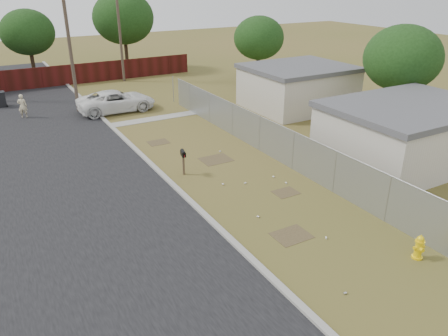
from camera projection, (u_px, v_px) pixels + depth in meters
ground at (240, 182)px, 20.93m from camera, size 120.00×120.00×0.00m
street at (61, 153)px, 24.26m from camera, size 15.10×60.00×0.12m
chainlink_fence at (281, 148)px, 22.84m from camera, size 0.10×27.06×2.02m
privacy_fence at (30, 79)px, 37.72m from camera, size 30.00×0.12×1.80m
utility_poles at (61, 37)px, 33.80m from camera, size 12.60×8.24×9.00m
houses at (347, 107)px, 27.19m from camera, size 9.30×17.24×3.10m
horizon_trees at (108, 31)px, 38.17m from camera, size 33.32×31.94×7.78m
fire_hydrant at (419, 247)px, 15.11m from camera, size 0.45×0.46×0.93m
mailbox at (183, 155)px, 21.30m from camera, size 0.30×0.56×1.29m
pickup_truck at (116, 101)px, 31.50m from camera, size 5.53×2.56×1.53m
pedestrian at (22, 106)px, 30.07m from camera, size 0.69×0.56×1.66m
trash_bin at (0, 99)px, 32.65m from camera, size 0.78×0.82×1.15m
scattered_litter at (266, 196)px, 19.45m from camera, size 3.31×12.43×0.07m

